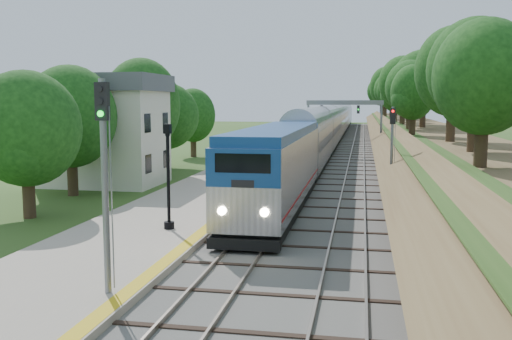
% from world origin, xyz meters
% --- Properties ---
extents(trackbed, '(9.50, 170.00, 0.28)m').
position_xyz_m(trackbed, '(2.00, 60.00, 0.07)').
color(trackbed, '#4C4944').
rests_on(trackbed, ground).
extents(platform, '(6.40, 68.00, 0.38)m').
position_xyz_m(platform, '(-5.20, 16.00, 0.19)').
color(platform, '#AC9D8B').
rests_on(platform, ground).
extents(yellow_stripe, '(0.55, 68.00, 0.01)m').
position_xyz_m(yellow_stripe, '(-2.35, 16.00, 0.39)').
color(yellow_stripe, gold).
rests_on(yellow_stripe, platform).
extents(embankment, '(10.64, 170.00, 11.70)m').
position_xyz_m(embankment, '(10.35, 60.00, 1.95)').
color(embankment, brown).
rests_on(embankment, ground).
extents(station_building, '(8.60, 6.60, 8.00)m').
position_xyz_m(station_building, '(-14.00, 30.00, 4.09)').
color(station_building, silver).
rests_on(station_building, ground).
extents(signal_gantry, '(8.40, 0.38, 6.20)m').
position_xyz_m(signal_gantry, '(2.47, 54.99, 4.82)').
color(signal_gantry, slate).
rests_on(signal_gantry, ground).
extents(trees_behind_platform, '(7.82, 53.32, 7.21)m').
position_xyz_m(trees_behind_platform, '(-11.17, 20.67, 4.53)').
color(trees_behind_platform, '#332316').
rests_on(trees_behind_platform, ground).
extents(train, '(3.01, 141.29, 4.43)m').
position_xyz_m(train, '(0.00, 82.02, 2.26)').
color(train, black).
rests_on(train, trackbed).
extents(lamppost_far, '(0.47, 0.47, 4.71)m').
position_xyz_m(lamppost_far, '(-3.98, 15.19, 2.48)').
color(lamppost_far, black).
rests_on(lamppost_far, platform).
extents(signal_platform, '(0.37, 0.30, 6.36)m').
position_xyz_m(signal_platform, '(-2.90, 6.59, 4.29)').
color(signal_platform, slate).
rests_on(signal_platform, platform).
extents(signal_farside, '(0.31, 0.25, 5.66)m').
position_xyz_m(signal_farside, '(6.20, 25.06, 3.58)').
color(signal_farside, slate).
rests_on(signal_farside, ground).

